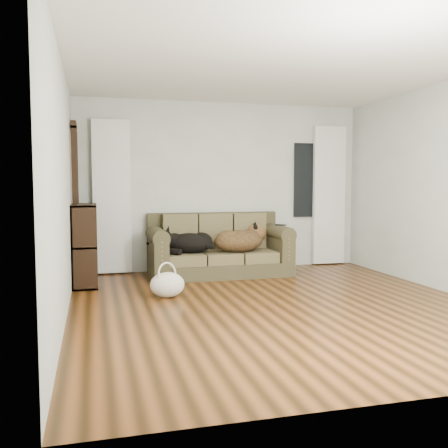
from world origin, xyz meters
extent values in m
plane|color=black|center=(0.00, 0.00, 0.00)|extent=(5.00, 5.00, 0.00)
plane|color=white|center=(0.00, 0.00, 2.60)|extent=(5.00, 5.00, 0.00)
cube|color=silver|center=(0.00, 2.50, 1.30)|extent=(4.50, 0.04, 2.60)
cube|color=silver|center=(-2.25, 0.00, 1.30)|extent=(0.04, 5.00, 2.60)
cube|color=white|center=(-1.70, 2.42, 1.15)|extent=(0.55, 0.08, 2.25)
cube|color=white|center=(1.80, 2.42, 1.15)|extent=(0.55, 0.08, 2.25)
cube|color=black|center=(1.45, 2.47, 1.40)|extent=(0.50, 0.03, 1.20)
cube|color=black|center=(-2.20, 2.05, 1.05)|extent=(0.07, 0.60, 2.10)
cube|color=#3A3823|center=(-0.18, 1.97, 0.45)|extent=(2.02, 0.87, 0.83)
ellipsoid|color=black|center=(-0.67, 1.95, 0.48)|extent=(0.82, 0.70, 0.29)
ellipsoid|color=black|center=(0.12, 1.90, 0.49)|extent=(0.89, 0.71, 0.35)
cube|color=black|center=(0.74, 1.86, 0.73)|extent=(0.13, 0.17, 0.02)
ellipsoid|color=silver|center=(-1.14, 0.70, 0.16)|extent=(0.48, 0.41, 0.30)
cube|color=black|center=(-2.09, 1.73, 0.50)|extent=(0.36, 0.87, 1.07)
camera|label=1|loc=(-1.97, -5.10, 1.34)|focal=40.00mm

